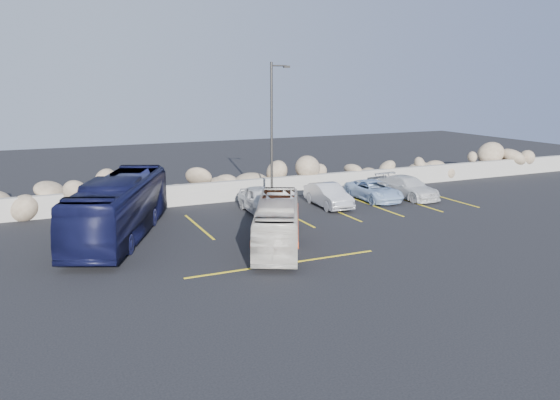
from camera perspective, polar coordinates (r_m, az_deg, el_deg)
name	(u,v)px	position (r m, az deg, el deg)	size (l,w,h in m)	color
ground	(310,262)	(21.65, 3.11, -6.47)	(90.00, 90.00, 0.00)	black
seawall	(216,192)	(32.27, -6.71, 0.82)	(60.00, 0.40, 1.20)	gray
riprap_pile	(210,177)	(33.27, -7.37, 2.37)	(54.00, 2.80, 2.60)	#8C765C
parking_lines	(340,218)	(28.49, 6.27, -1.92)	(18.16, 9.36, 0.01)	yellow
lamppost	(273,131)	(30.31, -0.79, 7.23)	(1.14, 0.18, 8.00)	#312F2C
vintage_bus	(277,223)	(23.41, -0.27, -2.39)	(1.72, 7.36, 2.05)	silver
tour_coach	(120,207)	(25.70, -16.41, -0.73)	(2.34, 10.00, 2.79)	black
car_a	(261,200)	(29.41, -1.97, 0.00)	(1.67, 4.16, 1.42)	silver
car_b	(328,195)	(31.00, 5.07, 0.49)	(1.38, 3.97, 1.31)	#B5B4B9
car_c	(408,187)	(34.19, 13.19, 1.31)	(1.82, 4.48, 1.30)	silver
car_d	(374,191)	(33.07, 9.78, 0.98)	(1.96, 4.25, 1.18)	#9CB9DE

